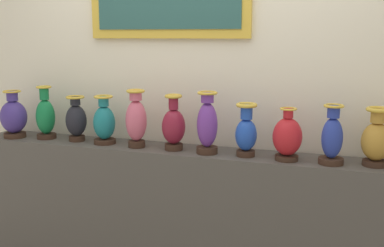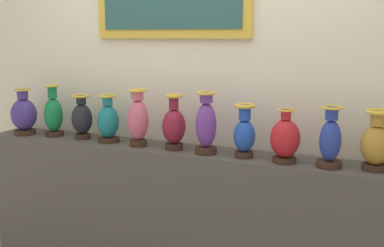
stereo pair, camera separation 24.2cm
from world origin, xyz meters
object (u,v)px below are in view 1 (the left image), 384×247
at_px(vase_teal, 104,123).
at_px(vase_rose, 136,120).
at_px(vase_indigo, 14,117).
at_px(vase_onyx, 76,120).
at_px(vase_crimson, 287,137).
at_px(vase_sapphire, 246,132).
at_px(vase_cobalt, 332,138).
at_px(vase_violet, 207,125).
at_px(vase_burgundy, 174,126).
at_px(vase_ochre, 376,140).
at_px(vase_emerald, 45,117).

bearing_deg(vase_teal, vase_rose, -5.04).
relative_size(vase_indigo, vase_onyx, 1.08).
height_order(vase_onyx, vase_rose, vase_rose).
relative_size(vase_onyx, vase_crimson, 1.01).
height_order(vase_sapphire, vase_cobalt, vase_cobalt).
bearing_deg(vase_violet, vase_crimson, -0.44).
xyz_separation_m(vase_teal, vase_burgundy, (0.51, -0.01, 0.01)).
bearing_deg(vase_crimson, vase_violet, 179.56).
distance_m(vase_teal, vase_cobalt, 1.50).
relative_size(vase_sapphire, vase_ochre, 0.98).
distance_m(vase_onyx, vase_burgundy, 0.74).
bearing_deg(vase_cobalt, vase_emerald, 178.81).
bearing_deg(vase_teal, vase_burgundy, -1.33).
bearing_deg(vase_rose, vase_burgundy, 2.27).
bearing_deg(vase_burgundy, vase_violet, -4.35).
bearing_deg(vase_sapphire, vase_crimson, -3.50).
xyz_separation_m(vase_onyx, vase_cobalt, (1.73, -0.04, 0.00)).
relative_size(vase_sapphire, vase_cobalt, 0.95).
distance_m(vase_indigo, vase_sapphire, 1.71).
relative_size(vase_burgundy, vase_cobalt, 1.04).
height_order(vase_burgundy, vase_sapphire, vase_burgundy).
distance_m(vase_onyx, vase_ochre, 1.96).
distance_m(vase_onyx, vase_teal, 0.23).
relative_size(vase_onyx, vase_cobalt, 0.92).
relative_size(vase_teal, vase_burgundy, 0.92).
xyz_separation_m(vase_emerald, vase_sapphire, (1.47, -0.03, -0.01)).
bearing_deg(vase_violet, vase_onyx, 177.75).
relative_size(vase_emerald, vase_burgundy, 1.05).
bearing_deg(vase_sapphire, vase_rose, -179.67).
relative_size(vase_crimson, vase_ochre, 0.94).
bearing_deg(vase_onyx, vase_cobalt, -1.38).
distance_m(vase_onyx, vase_sapphire, 1.22).
height_order(vase_onyx, vase_crimson, vase_onyx).
height_order(vase_onyx, vase_teal, vase_teal).
bearing_deg(vase_rose, vase_ochre, 1.11).
xyz_separation_m(vase_burgundy, vase_ochre, (1.22, 0.02, -0.01)).
xyz_separation_m(vase_onyx, vase_violet, (0.97, -0.04, 0.03)).
relative_size(vase_onyx, vase_teal, 0.96).
bearing_deg(vase_crimson, vase_burgundy, 178.31).
xyz_separation_m(vase_cobalt, vase_ochre, (0.24, 0.04, 0.00)).
bearing_deg(vase_crimson, vase_emerald, 178.63).
xyz_separation_m(vase_teal, vase_sapphire, (0.99, -0.02, 0.00)).
bearing_deg(vase_crimson, vase_onyx, 178.36).
relative_size(vase_rose, vase_sapphire, 1.17).
relative_size(vase_emerald, vase_sapphire, 1.15).
bearing_deg(vase_teal, vase_sapphire, -1.04).
height_order(vase_cobalt, vase_ochre, vase_cobalt).
bearing_deg(vase_ochre, vase_crimson, -175.36).
relative_size(vase_teal, vase_rose, 0.86).
distance_m(vase_indigo, vase_cobalt, 2.22).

